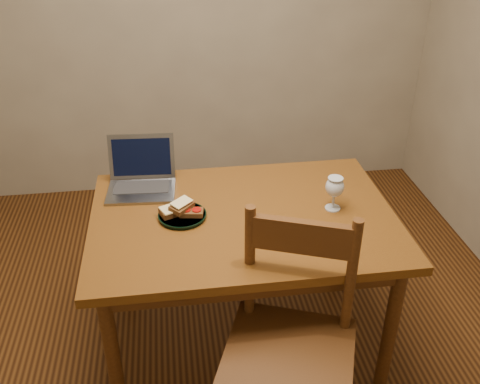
{
  "coord_description": "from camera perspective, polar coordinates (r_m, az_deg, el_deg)",
  "views": [
    {
      "loc": [
        -0.19,
        -1.92,
        1.99
      ],
      "look_at": [
        0.09,
        0.08,
        0.8
      ],
      "focal_mm": 40.0,
      "sensor_mm": 36.0,
      "label": 1
    }
  ],
  "objects": [
    {
      "name": "floor",
      "position": [
        2.78,
        -1.74,
        -15.51
      ],
      "size": [
        3.2,
        3.2,
        0.02
      ],
      "primitive_type": "cube",
      "color": "black",
      "rests_on": "ground"
    },
    {
      "name": "back_wall",
      "position": [
        3.6,
        -5.13,
        19.43
      ],
      "size": [
        3.2,
        0.02,
        2.6
      ],
      "primitive_type": "cube",
      "color": "gray",
      "rests_on": "floor"
    },
    {
      "name": "table",
      "position": [
        2.34,
        0.35,
        -4.25
      ],
      "size": [
        1.3,
        0.9,
        0.74
      ],
      "color": "#51290D",
      "rests_on": "floor"
    },
    {
      "name": "chair",
      "position": [
        2.03,
        5.45,
        -15.19
      ],
      "size": [
        0.59,
        0.58,
        0.5
      ],
      "rotation": [
        0.0,
        0.0,
        -0.37
      ],
      "color": "#3B1F0C",
      "rests_on": "floor"
    },
    {
      "name": "plate",
      "position": [
        2.28,
        -6.17,
        -2.54
      ],
      "size": [
        0.21,
        0.21,
        0.02
      ],
      "primitive_type": "cylinder",
      "color": "black",
      "rests_on": "table"
    },
    {
      "name": "sandwich_cheese",
      "position": [
        2.28,
        -7.08,
        -1.9
      ],
      "size": [
        0.13,
        0.11,
        0.04
      ],
      "primitive_type": null,
      "rotation": [
        0.0,
        0.0,
        0.38
      ],
      "color": "#381E0C",
      "rests_on": "plate"
    },
    {
      "name": "sandwich_tomato",
      "position": [
        2.26,
        -5.2,
        -2.09
      ],
      "size": [
        0.11,
        0.07,
        0.03
      ],
      "primitive_type": null,
      "rotation": [
        0.0,
        0.0,
        -0.16
      ],
      "color": "#381E0C",
      "rests_on": "plate"
    },
    {
      "name": "sandwich_top",
      "position": [
        2.26,
        -6.24,
        -1.44
      ],
      "size": [
        0.12,
        0.12,
        0.03
      ],
      "primitive_type": null,
      "rotation": [
        0.0,
        0.0,
        0.84
      ],
      "color": "#381E0C",
      "rests_on": "plate"
    },
    {
      "name": "milk_glass",
      "position": [
        2.33,
        10.01,
        -0.13
      ],
      "size": [
        0.08,
        0.08,
        0.16
      ],
      "primitive_type": null,
      "color": "white",
      "rests_on": "table"
    },
    {
      "name": "laptop",
      "position": [
        2.52,
        -10.47,
        1.83
      ],
      "size": [
        0.32,
        0.3,
        0.22
      ],
      "rotation": [
        0.0,
        0.0,
        -0.07
      ],
      "color": "slate",
      "rests_on": "table"
    }
  ]
}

